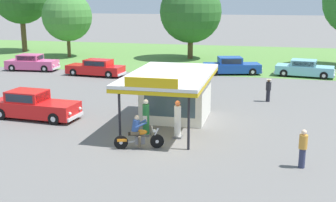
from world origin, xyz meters
TOP-DOWN VIEW (x-y plane):
  - ground_plane at (0.00, 0.00)m, footprint 300.00×300.00m
  - grass_verge_strip at (0.00, 30.00)m, footprint 120.00×24.00m
  - service_station_kiosk at (-0.04, 3.81)m, footprint 4.17×7.45m
  - gas_pump_nearside at (-0.84, 0.75)m, footprint 0.44×0.44m
  - gas_pump_offside at (0.77, 0.75)m, footprint 0.44×0.44m
  - motorcycle_with_rider at (-0.67, -1.15)m, footprint 2.20×0.95m
  - featured_classic_sedan at (-7.95, 2.30)m, footprint 5.32×2.12m
  - parked_car_second_row_spare at (1.78, 19.27)m, footprint 5.49×3.12m
  - parked_car_back_row_far_right at (8.08, 19.51)m, footprint 5.21×2.62m
  - parked_car_back_row_centre at (-16.69, 16.90)m, footprint 5.01×2.20m
  - parked_car_back_row_far_left at (-9.75, 15.71)m, footprint 5.37×2.23m
  - bystander_admiring_sedan at (5.06, 9.41)m, footprint 0.34×0.34m
  - bystander_chatting_near_pumps at (6.47, -1.77)m, footprint 0.34×0.34m
  - bystander_strolling_foreground at (-3.22, 10.48)m, footprint 0.34×0.34m
  - tree_oak_centre at (-3.57, 28.10)m, footprint 6.80×6.80m
  - tree_oak_far_left at (-17.46, 26.13)m, footprint 5.61×5.61m

SIDE VIEW (x-z plane):
  - ground_plane at x=0.00m, z-range 0.00..0.00m
  - grass_verge_strip at x=0.00m, z-range 0.00..0.01m
  - motorcycle_with_rider at x=-0.67m, z-range -0.14..1.44m
  - parked_car_back_row_far_left at x=-9.75m, z-range -0.05..1.39m
  - parked_car_back_row_far_right at x=8.08m, z-range -0.05..1.40m
  - parked_car_second_row_spare at x=1.78m, z-range -0.07..1.46m
  - parked_car_back_row_centre at x=-16.69m, z-range -0.06..1.45m
  - featured_classic_sedan at x=-7.95m, z-range -0.08..1.51m
  - bystander_admiring_sedan at x=5.06m, z-range 0.04..1.56m
  - bystander_chatting_near_pumps at x=6.47m, z-range 0.04..1.66m
  - gas_pump_nearside at x=-0.84m, z-range -0.08..1.78m
  - gas_pump_offside at x=0.77m, z-range -0.08..1.81m
  - bystander_strolling_foreground at x=-3.22m, z-range 0.05..1.72m
  - service_station_kiosk at x=-0.04m, z-range 0.02..3.34m
  - tree_oak_far_left at x=-17.46m, z-range 0.78..8.19m
  - tree_oak_centre at x=-3.57m, z-range 0.87..9.43m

